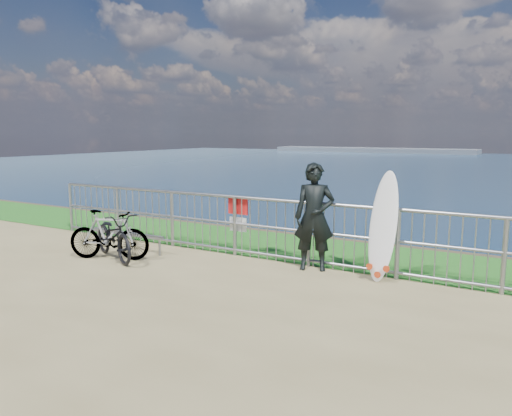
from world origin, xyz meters
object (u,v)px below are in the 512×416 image
Objects in this scene: surfboard at (383,230)px; surfer at (314,217)px; bicycle_far at (109,235)px; bicycle_near at (114,236)px.

surfer is at bearing 179.38° from surfboard.
bicycle_far is at bearing -164.86° from surfboard.
bicycle_far is at bearing 179.14° from surfer.
bicycle_near is at bearing -59.84° from bicycle_far.
surfer is 1.05× the size of surfboard.
surfboard is 4.71m from bicycle_near.
bicycle_near is 0.09m from bicycle_far.
bicycle_near is 1.09× the size of bicycle_far.
bicycle_far is at bearing 166.68° from bicycle_near.
surfer is 1.19× the size of bicycle_far.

